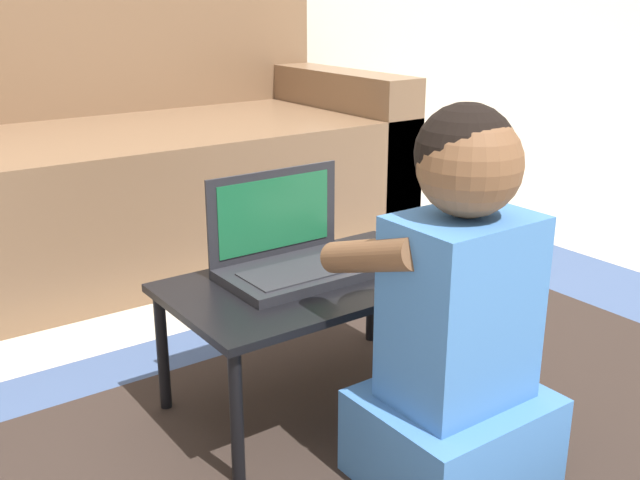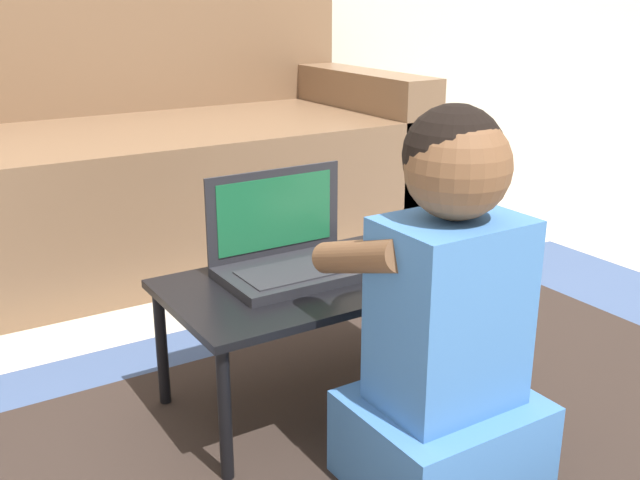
{
  "view_description": "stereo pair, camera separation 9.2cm",
  "coord_description": "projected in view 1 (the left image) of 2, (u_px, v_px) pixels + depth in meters",
  "views": [
    {
      "loc": [
        -0.91,
        -1.03,
        0.84
      ],
      "look_at": [
        -0.05,
        0.18,
        0.34
      ],
      "focal_mm": 42.0,
      "sensor_mm": 36.0,
      "label": 1
    },
    {
      "loc": [
        -0.83,
        -1.08,
        0.84
      ],
      "look_at": [
        -0.05,
        0.18,
        0.34
      ],
      "focal_mm": 42.0,
      "sensor_mm": 36.0,
      "label": 2
    }
  ],
  "objects": [
    {
      "name": "laptop_desk",
      "position": [
        316.0,
        292.0,
        1.53
      ],
      "size": [
        0.6,
        0.36,
        0.28
      ],
      "color": "black",
      "rests_on": "ground_plane"
    },
    {
      "name": "ground_plane",
      "position": [
        388.0,
        415.0,
        1.56
      ],
      "size": [
        16.0,
        16.0,
        0.0
      ],
      "primitive_type": "plane",
      "color": "beige"
    },
    {
      "name": "person_seated",
      "position": [
        457.0,
        323.0,
        1.26
      ],
      "size": [
        0.31,
        0.35,
        0.68
      ],
      "color": "#3D70B2",
      "rests_on": "ground_plane"
    },
    {
      "name": "area_rug",
      "position": [
        369.0,
        438.0,
        1.47
      ],
      "size": [
        2.54,
        1.31,
        0.01
      ],
      "color": "#3D517A",
      "rests_on": "ground_plane"
    },
    {
      "name": "laptop",
      "position": [
        294.0,
        257.0,
        1.54
      ],
      "size": [
        0.31,
        0.2,
        0.21
      ],
      "color": "#232328",
      "rests_on": "laptop_desk"
    },
    {
      "name": "computer_mouse",
      "position": [
        395.0,
        250.0,
        1.62
      ],
      "size": [
        0.06,
        0.09,
        0.04
      ],
      "color": "#B2B7C1",
      "rests_on": "laptop_desk"
    },
    {
      "name": "couch",
      "position": [
        80.0,
        165.0,
        2.41
      ],
      "size": [
        2.03,
        0.9,
        0.92
      ],
      "color": "brown",
      "rests_on": "ground_plane"
    }
  ]
}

